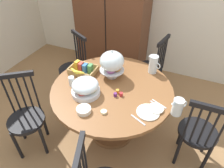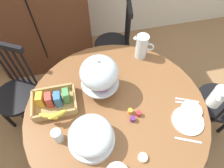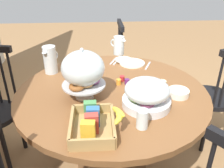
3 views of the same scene
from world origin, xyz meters
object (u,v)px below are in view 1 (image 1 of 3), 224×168
(dining_table, at_px, (112,100))
(milk_pitcher, at_px, (178,107))
(china_plate_large, at_px, (148,112))
(windsor_chair_by_cabinet, at_px, (27,119))
(wooden_armoire, at_px, (113,16))
(fruit_platter_covered, at_px, (85,87))
(pastry_stand_with_dome, at_px, (112,62))
(cereal_basket, at_px, (83,69))
(cereal_bowl, at_px, (84,110))
(windsor_chair_near_window, at_px, (74,69))
(orange_juice_pitcher, at_px, (153,65))
(china_plate_small, at_px, (156,108))
(drinking_glass, at_px, (72,81))
(butter_dish, at_px, (104,112))
(windsor_chair_host_seat, at_px, (150,69))
(windsor_chair_far_side, at_px, (198,134))

(dining_table, xyz_separation_m, milk_pitcher, (0.70, -0.11, 0.27))
(china_plate_large, bearing_deg, milk_pitcher, 21.22)
(windsor_chair_by_cabinet, height_order, china_plate_large, windsor_chair_by_cabinet)
(wooden_armoire, distance_m, fruit_platter_covered, 1.61)
(china_plate_large, bearing_deg, windsor_chair_by_cabinet, -164.51)
(wooden_armoire, relative_size, pastry_stand_with_dome, 5.70)
(windsor_chair_by_cabinet, height_order, cereal_basket, windsor_chair_by_cabinet)
(pastry_stand_with_dome, distance_m, cereal_basket, 0.38)
(cereal_bowl, bearing_deg, wooden_armoire, 104.90)
(pastry_stand_with_dome, bearing_deg, windsor_chair_near_window, 157.68)
(orange_juice_pitcher, bearing_deg, pastry_stand_with_dome, -145.74)
(windsor_chair_near_window, xyz_separation_m, cereal_basket, (0.40, -0.37, 0.33))
(fruit_platter_covered, height_order, milk_pitcher, fruit_platter_covered)
(windsor_chair_near_window, distance_m, cereal_basket, 0.64)
(dining_table, bearing_deg, china_plate_large, -24.00)
(windsor_chair_near_window, bearing_deg, fruit_platter_covered, -48.26)
(china_plate_small, bearing_deg, wooden_armoire, 126.19)
(fruit_platter_covered, height_order, orange_juice_pitcher, orange_juice_pitcher)
(drinking_glass, relative_size, butter_dish, 1.83)
(wooden_armoire, relative_size, milk_pitcher, 11.42)
(fruit_platter_covered, height_order, butter_dish, fruit_platter_covered)
(windsor_chair_by_cabinet, distance_m, fruit_platter_covered, 0.77)
(dining_table, height_order, china_plate_large, china_plate_large)
(orange_juice_pitcher, relative_size, drinking_glass, 1.98)
(orange_juice_pitcher, xyz_separation_m, china_plate_small, (0.19, -0.60, -0.08))
(china_plate_small, xyz_separation_m, drinking_glass, (-0.94, -0.00, 0.04))
(china_plate_large, distance_m, butter_dish, 0.42)
(orange_juice_pitcher, bearing_deg, windsor_chair_by_cabinet, -137.68)
(windsor_chair_host_seat, height_order, drinking_glass, windsor_chair_host_seat)
(dining_table, distance_m, drinking_glass, 0.50)
(windsor_chair_far_side, height_order, cereal_basket, windsor_chair_far_side)
(wooden_armoire, distance_m, windsor_chair_host_seat, 1.04)
(pastry_stand_with_dome, bearing_deg, dining_table, -66.26)
(windsor_chair_host_seat, distance_m, china_plate_large, 1.21)
(windsor_chair_host_seat, height_order, china_plate_large, windsor_chair_host_seat)
(milk_pitcher, bearing_deg, dining_table, 171.15)
(cereal_basket, xyz_separation_m, china_plate_small, (0.95, -0.25, -0.03))
(windsor_chair_near_window, height_order, china_plate_large, windsor_chair_near_window)
(dining_table, relative_size, cereal_bowl, 9.47)
(china_plate_large, xyz_separation_m, cereal_bowl, (-0.56, -0.23, 0.02))
(cereal_basket, bearing_deg, windsor_chair_near_window, 136.77)
(pastry_stand_with_dome, height_order, butter_dish, pastry_stand_with_dome)
(windsor_chair_near_window, relative_size, cereal_bowl, 6.96)
(wooden_armoire, distance_m, drinking_glass, 1.52)
(china_plate_large, xyz_separation_m, china_plate_small, (0.06, 0.07, 0.01))
(china_plate_large, bearing_deg, pastry_stand_with_dome, 144.15)
(wooden_armoire, distance_m, orange_juice_pitcher, 1.28)
(windsor_chair_near_window, bearing_deg, windsor_chair_far_side, -15.82)
(drinking_glass, bearing_deg, china_plate_small, 0.19)
(pastry_stand_with_dome, bearing_deg, china_plate_small, -28.27)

